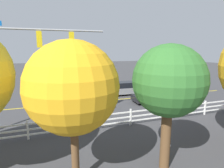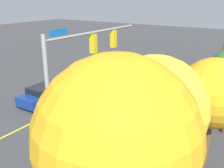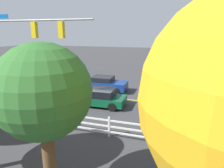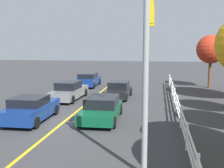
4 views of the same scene
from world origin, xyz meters
The scene contains 11 objects.
ground_plane centered at (0.00, 0.00, 0.00)m, with size 120.00×120.00×0.00m, color #38383A.
lane_center_stripe centered at (-4.00, 0.00, 0.00)m, with size 28.00×0.16×0.01m, color gold.
signal_assembly centered at (3.76, 4.85, 4.80)m, with size 7.66×0.38×6.80m.
car_0 centered at (-7.51, 2.02, 0.63)m, with size 4.13×1.97×1.33m.
car_1 centered at (0.30, -1.94, 0.70)m, with size 4.34×2.10×1.44m.
car_2 centered at (-13.41, -2.05, 0.70)m, with size 4.52×2.06×1.41m.
car_3 centered at (-0.58, 2.04, 0.67)m, with size 4.52×2.13×1.36m.
car_4 centered at (-6.12, -1.75, 0.70)m, with size 4.83×1.97×1.48m.
white_rail_fence centered at (-3.00, 6.49, 0.60)m, with size 26.10×0.10×1.15m.
tree_0 centered at (-2.50, 11.22, 3.86)m, with size 3.00×3.00×5.41m.
tree_4 centered at (1.34, 10.97, 3.82)m, with size 3.37×3.37×5.52m.
Camera 1 is at (2.04, 17.45, 5.16)m, focal length 29.44 mm.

